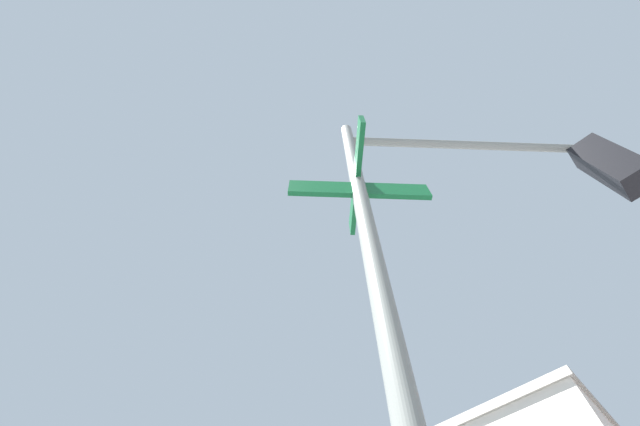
% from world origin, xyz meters
% --- Properties ---
extents(traffic_signal_near, '(2.40, 2.35, 5.30)m').
position_xyz_m(traffic_signal_near, '(-6.47, -6.27, 3.73)').
color(traffic_signal_near, slate).
rests_on(traffic_signal_near, ground_plane).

